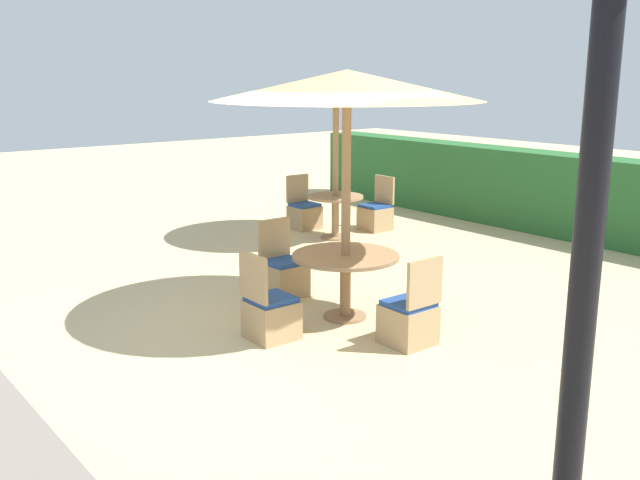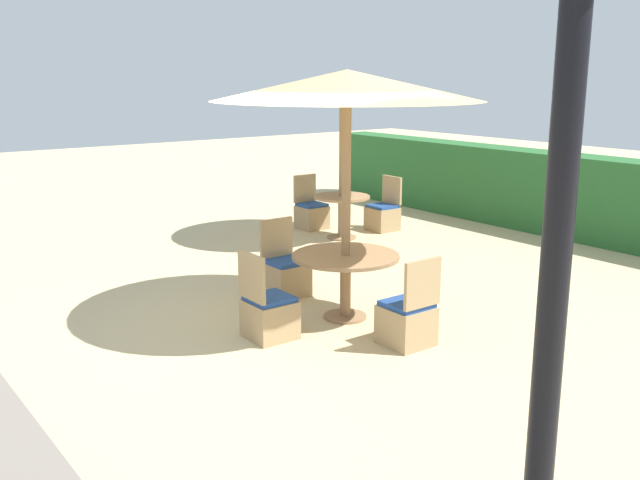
# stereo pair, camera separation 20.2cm
# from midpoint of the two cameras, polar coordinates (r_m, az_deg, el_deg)

# --- Properties ---
(ground_plane) EXTENTS (40.00, 40.00, 0.00)m
(ground_plane) POSITION_cam_midpoint_polar(r_m,az_deg,el_deg) (7.69, -2.85, -7.17)
(ground_plane) COLOR #C6B284
(hedge_row) EXTENTS (13.00, 0.70, 1.36)m
(hedge_row) POSITION_cam_midpoint_polar(r_m,az_deg,el_deg) (12.17, 22.94, 2.76)
(hedge_row) COLOR #28602D
(hedge_row) RESTS_ON ground_plane
(lamp_post) EXTENTS (0.36, 0.36, 3.32)m
(lamp_post) POSITION_cam_midpoint_polar(r_m,az_deg,el_deg) (2.90, 20.82, 5.83)
(lamp_post) COLOR black
(lamp_post) RESTS_ON ground_plane
(parasol_center) EXTENTS (2.88, 2.88, 2.71)m
(parasol_center) POSITION_cam_midpoint_polar(r_m,az_deg,el_deg) (7.59, 2.96, 12.18)
(parasol_center) COLOR #93704C
(parasol_center) RESTS_ON ground_plane
(round_table_center) EXTENTS (1.18, 1.18, 0.73)m
(round_table_center) POSITION_cam_midpoint_polar(r_m,az_deg,el_deg) (7.87, 2.79, -2.12)
(round_table_center) COLOR #93704C
(round_table_center) RESTS_ON ground_plane
(patio_chair_center_south) EXTENTS (0.46, 0.46, 0.93)m
(patio_chair_center_south) POSITION_cam_midpoint_polar(r_m,az_deg,el_deg) (7.37, -3.36, -5.92)
(patio_chair_center_south) COLOR tan
(patio_chair_center_south) RESTS_ON ground_plane
(patio_chair_center_east) EXTENTS (0.46, 0.46, 0.93)m
(patio_chair_center_east) POSITION_cam_midpoint_polar(r_m,az_deg,el_deg) (7.25, 7.82, -6.37)
(patio_chair_center_east) COLOR tan
(patio_chair_center_east) RESTS_ON ground_plane
(patio_chair_center_west) EXTENTS (0.46, 0.46, 0.93)m
(patio_chair_center_west) POSITION_cam_midpoint_polar(r_m,az_deg,el_deg) (8.77, -2.12, -2.76)
(patio_chair_center_west) COLOR tan
(patio_chair_center_west) RESTS_ON ground_plane
(parasol_back_left) EXTENTS (2.53, 2.53, 2.55)m
(parasol_back_left) POSITION_cam_midpoint_polar(r_m,az_deg,el_deg) (11.52, 2.33, 11.76)
(parasol_back_left) COLOR #93704C
(parasol_back_left) RESTS_ON ground_plane
(round_table_back_left) EXTENTS (0.92, 0.92, 0.71)m
(round_table_back_left) POSITION_cam_midpoint_polar(r_m,az_deg,el_deg) (11.71, 2.25, 2.69)
(round_table_back_left) COLOR #93704C
(round_table_back_left) RESTS_ON ground_plane
(patio_chair_back_left_west) EXTENTS (0.46, 0.46, 0.93)m
(patio_chair_back_left_west) POSITION_cam_midpoint_polar(r_m,az_deg,el_deg) (12.50, -0.24, 2.12)
(patio_chair_back_left_west) COLOR tan
(patio_chair_back_left_west) RESTS_ON ground_plane
(patio_chair_back_left_north) EXTENTS (0.46, 0.46, 0.93)m
(patio_chair_back_left_north) POSITION_cam_midpoint_polar(r_m,az_deg,el_deg) (12.42, 5.54, 1.98)
(patio_chair_back_left_north) COLOR tan
(patio_chair_back_left_north) RESTS_ON ground_plane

